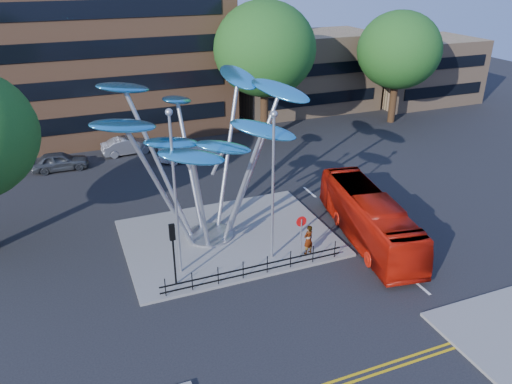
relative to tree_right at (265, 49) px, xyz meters
name	(u,v)px	position (x,y,z in m)	size (l,w,h in m)	color
ground	(286,292)	(-8.00, -22.00, -8.04)	(120.00, 120.00, 0.00)	black
traffic_island	(228,238)	(-9.00, -16.00, -7.96)	(12.00, 9.00, 0.15)	slate
double_yellow_near	(350,376)	(-8.00, -28.00, -8.03)	(40.00, 0.12, 0.01)	gold
double_yellow_far	(354,381)	(-8.00, -28.30, -8.03)	(40.00, 0.12, 0.01)	gold
low_building_near	(304,72)	(8.00, 8.00, -4.04)	(15.00, 8.00, 8.00)	#A2805F
low_building_far	(421,70)	(22.00, 6.00, -4.54)	(12.00, 8.00, 7.00)	#A2805F
tree_right	(265,49)	(0.00, 0.00, 0.00)	(8.80, 8.80, 12.11)	black
tree_far	(399,50)	(14.00, 0.00, -0.93)	(8.00, 8.00, 10.81)	black
leaf_sculpture	(203,126)	(-10.07, -15.32, -1.16)	(12.72, 9.54, 9.51)	#9EA0A5
street_lamp_left	(174,181)	(-12.50, -18.50, -2.68)	(0.36, 0.36, 8.80)	#9EA0A5
street_lamp_right	(273,175)	(-7.50, -19.00, -2.94)	(0.36, 0.36, 8.30)	#9EA0A5
traffic_light_island	(173,242)	(-13.00, -19.50, -5.42)	(0.28, 0.18, 3.42)	black
no_entry_sign_island	(301,229)	(-6.00, -19.48, -6.22)	(0.60, 0.10, 2.45)	#9EA0A5
pedestrian_railing_front	(255,269)	(-9.00, -20.30, -7.48)	(10.00, 0.06, 1.00)	black
red_bus	(369,218)	(-1.40, -19.10, -6.60)	(2.41, 10.30, 2.87)	#B81608
pedestrian	(308,240)	(-5.49, -19.41, -7.01)	(0.64, 0.42, 1.75)	gray
parked_car_left	(60,161)	(-17.76, -0.99, -7.31)	(1.72, 4.27, 1.45)	#45494D
parked_car_mid	(128,146)	(-12.23, 0.67, -7.31)	(1.53, 4.38, 1.44)	#93949A
parked_car_right	(190,151)	(-7.73, -2.68, -7.28)	(2.13, 5.23, 1.52)	silver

